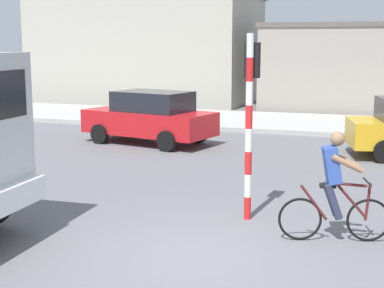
{
  "coord_description": "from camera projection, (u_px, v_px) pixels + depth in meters",
  "views": [
    {
      "loc": [
        2.6,
        -7.57,
        3.05
      ],
      "look_at": [
        -0.85,
        2.5,
        1.2
      ],
      "focal_mm": 54.85,
      "sensor_mm": 36.0,
      "label": 1
    }
  ],
  "objects": [
    {
      "name": "ground_plane",
      "position": [
        191.0,
        258.0,
        8.41
      ],
      "size": [
        120.0,
        120.0,
        0.0
      ],
      "primitive_type": "plane",
      "color": "slate"
    },
    {
      "name": "sidewalk_far",
      "position": [
        316.0,
        124.0,
        21.65
      ],
      "size": [
        80.0,
        5.0,
        0.16
      ],
      "primitive_type": "cube",
      "color": "#ADADA8",
      "rests_on": "ground"
    },
    {
      "name": "cyclist",
      "position": [
        335.0,
        187.0,
        8.98
      ],
      "size": [
        1.68,
        0.62,
        1.72
      ],
      "color": "black",
      "rests_on": "ground"
    },
    {
      "name": "traffic_light_pole",
      "position": [
        250.0,
        101.0,
        9.98
      ],
      "size": [
        0.24,
        0.43,
        3.2
      ],
      "color": "red",
      "rests_on": "ground"
    },
    {
      "name": "car_red_near",
      "position": [
        150.0,
        117.0,
        17.79
      ],
      "size": [
        4.28,
        2.57,
        1.6
      ],
      "color": "red",
      "rests_on": "ground"
    },
    {
      "name": "building_corner_left",
      "position": [
        149.0,
        48.0,
        31.0
      ],
      "size": [
        11.14,
        7.07,
        5.49
      ],
      "color": "#B2AD9E",
      "rests_on": "ground"
    },
    {
      "name": "building_mid_block",
      "position": [
        364.0,
        68.0,
        26.08
      ],
      "size": [
        8.65,
        5.57,
        3.87
      ],
      "color": "#9E9389",
      "rests_on": "ground"
    }
  ]
}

